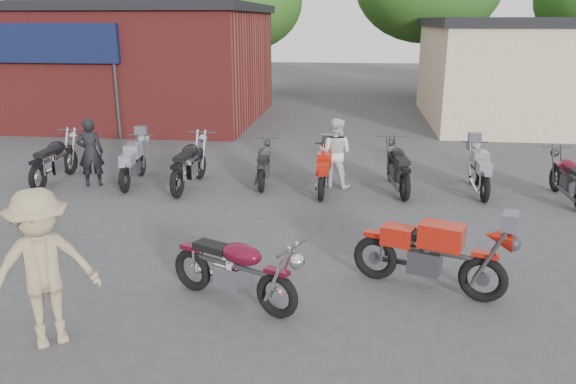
# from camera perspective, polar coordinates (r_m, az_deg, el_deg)

# --- Properties ---
(ground) EXTENTS (90.00, 90.00, 0.00)m
(ground) POSITION_cam_1_polar(r_m,az_deg,el_deg) (8.03, 0.25, -10.27)
(ground) COLOR #37373A
(brick_building) EXTENTS (12.00, 8.00, 4.00)m
(brick_building) POSITION_cam_1_polar(r_m,az_deg,el_deg) (23.32, -18.35, 12.08)
(brick_building) COLOR maroon
(brick_building) RESTS_ON ground
(stucco_building) EXTENTS (10.00, 8.00, 3.50)m
(stucco_building) POSITION_cam_1_polar(r_m,az_deg,el_deg) (23.45, 26.57, 10.58)
(stucco_building) COLOR tan
(stucco_building) RESTS_ON ground
(tree_0) EXTENTS (6.56, 6.56, 8.20)m
(tree_0) POSITION_cam_1_polar(r_m,az_deg,el_deg) (32.65, -20.91, 16.73)
(tree_0) COLOR #204211
(tree_0) RESTS_ON ground
(tree_1) EXTENTS (5.92, 5.92, 7.40)m
(tree_1) POSITION_cam_1_polar(r_m,az_deg,el_deg) (29.66, -4.51, 17.05)
(tree_1) COLOR #204211
(tree_1) RESTS_ON ground
(tree_2) EXTENTS (7.04, 7.04, 8.80)m
(tree_2) POSITION_cam_1_polar(r_m,az_deg,el_deg) (29.26, 13.94, 18.00)
(tree_2) COLOR #204211
(tree_2) RESTS_ON ground
(vintage_motorcycle) EXTENTS (2.06, 1.43, 1.14)m
(vintage_motorcycle) POSITION_cam_1_polar(r_m,az_deg,el_deg) (7.54, -5.44, -7.40)
(vintage_motorcycle) COLOR #4E091C
(vintage_motorcycle) RESTS_ON ground
(sportbike) EXTENTS (2.22, 1.40, 1.22)m
(sportbike) POSITION_cam_1_polar(r_m,az_deg,el_deg) (8.11, 14.35, -5.77)
(sportbike) COLOR #AF1A0E
(sportbike) RESTS_ON ground
(helmet) EXTENTS (0.35, 0.35, 0.26)m
(helmet) POSITION_cam_1_polar(r_m,az_deg,el_deg) (8.41, -6.79, -8.06)
(helmet) COLOR #AC1B12
(helmet) RESTS_ON ground
(person_dark) EXTENTS (0.67, 0.55, 1.57)m
(person_dark) POSITION_cam_1_polar(r_m,az_deg,el_deg) (13.62, -19.42, 3.80)
(person_dark) COLOR black
(person_dark) RESTS_ON ground
(person_light) EXTENTS (0.90, 0.78, 1.59)m
(person_light) POSITION_cam_1_polar(r_m,az_deg,el_deg) (12.82, 4.82, 3.97)
(person_light) COLOR silver
(person_light) RESTS_ON ground
(person_tan) EXTENTS (1.42, 1.31, 1.91)m
(person_tan) POSITION_cam_1_polar(r_m,az_deg,el_deg) (7.07, -23.65, -7.17)
(person_tan) COLOR #93805B
(person_tan) RESTS_ON ground
(row_bike_0) EXTENTS (0.74, 2.11, 1.22)m
(row_bike_0) POSITION_cam_1_polar(r_m,az_deg,el_deg) (14.26, -22.65, 3.27)
(row_bike_0) COLOR black
(row_bike_0) RESTS_ON ground
(row_bike_1) EXTENTS (0.85, 1.98, 1.11)m
(row_bike_1) POSITION_cam_1_polar(r_m,az_deg,el_deg) (13.57, -15.49, 3.11)
(row_bike_1) COLOR gray
(row_bike_1) RESTS_ON ground
(row_bike_2) EXTENTS (0.80, 2.17, 1.24)m
(row_bike_2) POSITION_cam_1_polar(r_m,az_deg,el_deg) (12.95, -10.01, 3.11)
(row_bike_2) COLOR black
(row_bike_2) RESTS_ON ground
(row_bike_3) EXTENTS (0.72, 1.85, 1.05)m
(row_bike_3) POSITION_cam_1_polar(r_m,az_deg,el_deg) (13.08, -2.43, 3.06)
(row_bike_3) COLOR #262628
(row_bike_3) RESTS_ON ground
(row_bike_4) EXTENTS (0.64, 1.82, 1.05)m
(row_bike_4) POSITION_cam_1_polar(r_m,az_deg,el_deg) (12.48, 3.70, 2.35)
(row_bike_4) COLOR #AF1D0E
(row_bike_4) RESTS_ON ground
(row_bike_5) EXTENTS (0.96, 2.15, 1.20)m
(row_bike_5) POSITION_cam_1_polar(r_m,az_deg,el_deg) (12.77, 11.13, 2.76)
(row_bike_5) COLOR black
(row_bike_5) RESTS_ON ground
(row_bike_6) EXTENTS (0.65, 1.90, 1.10)m
(row_bike_6) POSITION_cam_1_polar(r_m,az_deg,el_deg) (13.08, 18.89, 2.26)
(row_bike_6) COLOR gray
(row_bike_6) RESTS_ON ground
(row_bike_7) EXTENTS (0.70, 1.94, 1.11)m
(row_bike_7) POSITION_cam_1_polar(r_m,az_deg,el_deg) (13.20, 26.67, 1.51)
(row_bike_7) COLOR #4E0919
(row_bike_7) RESTS_ON ground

